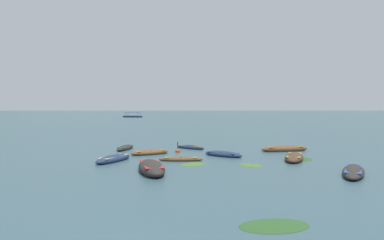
% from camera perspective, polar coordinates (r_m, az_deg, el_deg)
% --- Properties ---
extents(ground_plane, '(6000.00, 6000.00, 0.00)m').
position_cam_1_polar(ground_plane, '(1506.28, 1.19, 1.72)').
color(ground_plane, '#385660').
extents(mountain_1, '(1268.78, 1268.78, 346.52)m').
position_cam_1_polar(mountain_1, '(1907.79, -19.57, 6.86)').
color(mountain_1, slate).
rests_on(mountain_1, ground).
extents(mountain_2, '(850.13, 850.13, 269.13)m').
position_cam_1_polar(mountain_2, '(1565.79, 4.79, 6.65)').
color(mountain_2, slate).
rests_on(mountain_2, ground).
extents(rowboat_0, '(3.26, 2.82, 0.49)m').
position_cam_1_polar(rowboat_0, '(25.06, 5.52, -6.01)').
color(rowboat_0, navy).
rests_on(rowboat_0, ground).
extents(rowboat_1, '(2.48, 4.11, 0.60)m').
position_cam_1_polar(rowboat_1, '(24.18, 17.53, -6.30)').
color(rowboat_1, '#4C3323').
rests_on(rowboat_1, ground).
extents(rowboat_2, '(1.33, 3.38, 0.50)m').
position_cam_1_polar(rowboat_2, '(29.60, -11.67, -4.82)').
color(rowboat_2, '#2D2826').
rests_on(rowboat_2, ground).
extents(rowboat_3, '(2.57, 4.61, 0.77)m').
position_cam_1_polar(rowboat_3, '(18.94, -7.16, -8.32)').
color(rowboat_3, '#2D2826').
rests_on(rowboat_3, ground).
extents(rowboat_4, '(2.92, 4.34, 0.54)m').
position_cam_1_polar(rowboat_4, '(20.10, 26.55, -8.11)').
color(rowboat_4, '#2D2826').
rests_on(rowboat_4, ground).
extents(rowboat_5, '(3.11, 0.81, 0.37)m').
position_cam_1_polar(rowboat_5, '(22.76, -1.98, -6.89)').
color(rowboat_5, brown).
rests_on(rowboat_5, ground).
extents(rowboat_6, '(4.42, 2.04, 0.63)m').
position_cam_1_polar(rowboat_6, '(29.02, 15.98, -4.91)').
color(rowboat_6, brown).
rests_on(rowboat_6, ground).
extents(rowboat_7, '(2.28, 3.81, 0.57)m').
position_cam_1_polar(rowboat_7, '(23.16, -13.64, -6.65)').
color(rowboat_7, navy).
rests_on(rowboat_7, ground).
extents(rowboat_8, '(2.91, 2.45, 0.42)m').
position_cam_1_polar(rowboat_8, '(29.63, -0.26, -4.82)').
color(rowboat_8, navy).
rests_on(rowboat_8, ground).
extents(rowboat_12, '(3.29, 2.62, 0.49)m').
position_cam_1_polar(rowboat_12, '(26.18, -7.43, -5.68)').
color(rowboat_12, brown).
rests_on(rowboat_12, ground).
extents(ferry_0, '(8.96, 5.57, 2.54)m').
position_cam_1_polar(ferry_0, '(150.41, -10.40, 0.64)').
color(ferry_0, navy).
rests_on(ferry_0, ground).
extents(mooring_buoy, '(0.41, 0.41, 1.00)m').
position_cam_1_polar(mooring_buoy, '(27.24, -2.53, -5.49)').
color(mooring_buoy, '#DB4C1E').
rests_on(mooring_buoy, ground).
extents(weed_patch_0, '(2.48, 1.75, 0.14)m').
position_cam_1_polar(weed_patch_0, '(10.75, 14.28, -17.66)').
color(weed_patch_0, '#2D5628').
rests_on(weed_patch_0, ground).
extents(weed_patch_1, '(2.01, 2.17, 0.14)m').
position_cam_1_polar(weed_patch_1, '(21.23, 10.26, -7.88)').
color(weed_patch_1, '#477033').
rests_on(weed_patch_1, ground).
extents(weed_patch_2, '(2.29, 2.29, 0.14)m').
position_cam_1_polar(weed_patch_2, '(21.29, 0.14, -7.82)').
color(weed_patch_2, '#477033').
rests_on(weed_patch_2, ground).
extents(weed_patch_3, '(2.33, 2.52, 0.14)m').
position_cam_1_polar(weed_patch_3, '(24.84, 18.16, -6.52)').
color(weed_patch_3, '#2D5628').
rests_on(weed_patch_3, ground).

